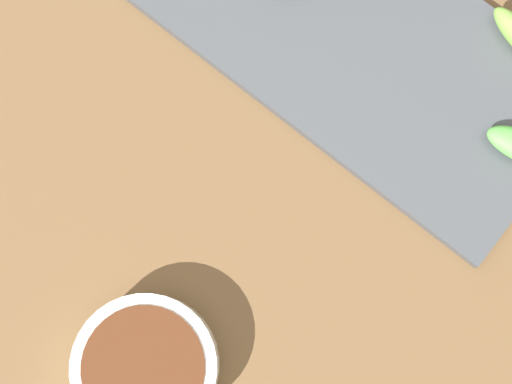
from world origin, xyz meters
TOP-DOWN VIEW (x-y plane):
  - tabletop at (0.00, 0.00)m, footprint 2.10×2.10m
  - sauce_bowl at (-0.18, -0.02)m, footprint 0.11×0.11m
  - serving_plate at (0.14, 0.01)m, footprint 0.19×0.39m

SIDE VIEW (x-z plane):
  - tabletop at x=0.00m, z-range 0.00..0.02m
  - serving_plate at x=0.14m, z-range 0.02..0.03m
  - sauce_bowl at x=-0.18m, z-range 0.02..0.06m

